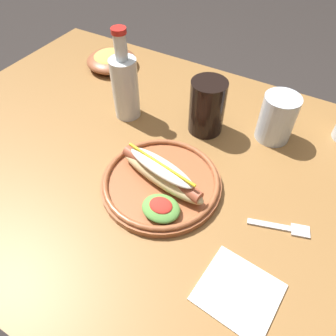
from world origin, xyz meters
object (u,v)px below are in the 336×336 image
at_px(fork, 284,228).
at_px(extra_cup, 277,118).
at_px(side_bowl, 111,60).
at_px(napkin, 238,292).
at_px(soda_cup, 209,107).
at_px(hot_dog_plate, 161,181).
at_px(glass_bottle, 125,85).

relative_size(fork, extra_cup, 1.01).
bearing_deg(side_bowl, napkin, -37.61).
xyz_separation_m(extra_cup, side_bowl, (-0.55, 0.07, -0.03)).
height_order(soda_cup, side_bowl, soda_cup).
xyz_separation_m(hot_dog_plate, side_bowl, (-0.40, 0.35, 0.00)).
distance_m(fork, extra_cup, 0.28).
relative_size(glass_bottle, napkin, 1.82).
bearing_deg(extra_cup, napkin, -79.94).
xyz_separation_m(extra_cup, glass_bottle, (-0.37, -0.11, 0.03)).
distance_m(fork, glass_bottle, 0.50).
distance_m(hot_dog_plate, soda_cup, 0.23).
height_order(extra_cup, glass_bottle, glass_bottle).
distance_m(hot_dog_plate, extra_cup, 0.33).
relative_size(hot_dog_plate, fork, 2.18).
distance_m(glass_bottle, side_bowl, 0.26).
relative_size(glass_bottle, side_bowl, 1.51).
relative_size(hot_dog_plate, side_bowl, 1.67).
height_order(fork, napkin, same).
distance_m(soda_cup, glass_bottle, 0.22).
relative_size(side_bowl, napkin, 1.21).
bearing_deg(soda_cup, glass_bottle, -166.77).
bearing_deg(side_bowl, extra_cup, -7.09).
relative_size(fork, side_bowl, 0.77).
xyz_separation_m(fork, side_bowl, (-0.66, 0.32, 0.02)).
bearing_deg(glass_bottle, napkin, -34.85).
bearing_deg(glass_bottle, hot_dog_plate, -39.96).
xyz_separation_m(side_bowl, napkin, (0.63, -0.48, -0.02)).
height_order(fork, side_bowl, side_bowl).
height_order(glass_bottle, napkin, glass_bottle).
distance_m(extra_cup, side_bowl, 0.56).
bearing_deg(fork, glass_bottle, 145.77).
xyz_separation_m(fork, soda_cup, (-0.26, 0.19, 0.07)).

